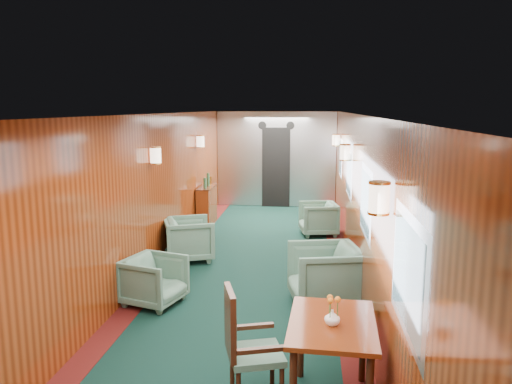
% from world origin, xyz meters
% --- Properties ---
extents(room, '(12.00, 12.10, 2.40)m').
position_xyz_m(room, '(0.00, 0.00, 1.63)').
color(room, black).
rests_on(room, ground).
extents(bulkhead, '(2.98, 0.17, 2.39)m').
position_xyz_m(bulkhead, '(0.00, 5.91, 1.18)').
color(bulkhead, silver).
rests_on(bulkhead, ground).
extents(windows_right, '(0.02, 8.60, 0.80)m').
position_xyz_m(windows_right, '(1.49, 0.25, 1.45)').
color(windows_right, silver).
rests_on(windows_right, ground).
extents(wall_sconces, '(2.97, 7.97, 0.25)m').
position_xyz_m(wall_sconces, '(0.00, 0.57, 1.79)').
color(wall_sconces, '#FFE4C6').
rests_on(wall_sconces, ground).
extents(dining_table, '(0.75, 1.04, 0.76)m').
position_xyz_m(dining_table, '(1.07, -2.68, 0.64)').
color(dining_table, maroon).
rests_on(dining_table, ground).
extents(side_chair, '(0.56, 0.58, 1.03)m').
position_xyz_m(side_chair, '(0.34, -2.73, 0.56)').
color(side_chair, '#204C3F').
rests_on(side_chair, ground).
extents(credenza, '(0.29, 0.92, 1.10)m').
position_xyz_m(credenza, '(-1.34, 3.74, 0.43)').
color(credenza, maroon).
rests_on(credenza, ground).
extents(flower_vase, '(0.15, 0.15, 0.13)m').
position_xyz_m(flower_vase, '(1.06, -2.75, 0.82)').
color(flower_vase, white).
rests_on(flower_vase, dining_table).
extents(armchair_left_near, '(0.85, 0.84, 0.62)m').
position_xyz_m(armchair_left_near, '(-1.09, -0.69, 0.31)').
color(armchair_left_near, '#204C3F').
rests_on(armchair_left_near, ground).
extents(armchair_left_far, '(1.00, 0.99, 0.71)m').
position_xyz_m(armchair_left_far, '(-1.11, 1.19, 0.35)').
color(armchair_left_far, '#204C3F').
rests_on(armchair_left_far, ground).
extents(armchair_right_near, '(1.02, 1.00, 0.78)m').
position_xyz_m(armchair_right_near, '(1.07, -0.48, 0.39)').
color(armchair_right_near, '#204C3F').
rests_on(armchair_right_near, ground).
extents(armchair_right_far, '(0.82, 0.81, 0.65)m').
position_xyz_m(armchair_right_far, '(1.03, 3.09, 0.32)').
color(armchair_right_far, '#204C3F').
rests_on(armchair_right_far, ground).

